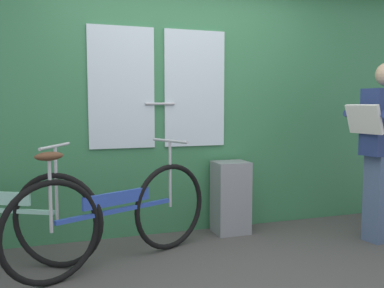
% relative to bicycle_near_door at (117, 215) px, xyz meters
% --- Properties ---
extents(train_door_wall, '(5.31, 0.28, 2.44)m').
position_rel_bicycle_near_door_xyz_m(train_door_wall, '(0.70, 0.69, 0.88)').
color(train_door_wall, '#387A4C').
rests_on(train_door_wall, ground_plane).
extents(bicycle_near_door, '(1.65, 0.82, 0.95)m').
position_rel_bicycle_near_door_xyz_m(bicycle_near_door, '(0.00, 0.00, 0.00)').
color(bicycle_near_door, black).
rests_on(bicycle_near_door, ground_plane).
extents(passenger_reading_newspaper, '(0.59, 0.51, 1.61)m').
position_rel_bicycle_near_door_xyz_m(passenger_reading_newspaper, '(2.38, -0.17, 0.46)').
color(passenger_reading_newspaper, slate).
rests_on(passenger_reading_newspaper, ground_plane).
extents(trash_bin_by_wall, '(0.32, 0.28, 0.69)m').
position_rel_bicycle_near_door_xyz_m(trash_bin_by_wall, '(1.17, 0.48, -0.04)').
color(trash_bin_by_wall, gray).
rests_on(trash_bin_by_wall, ground_plane).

